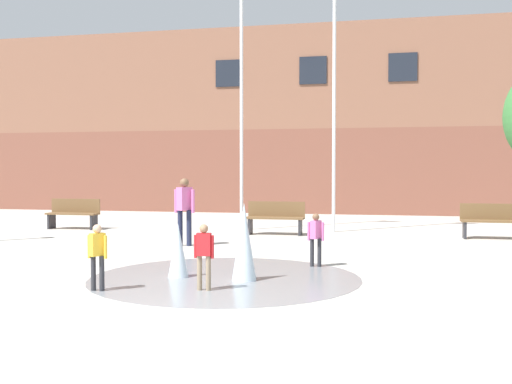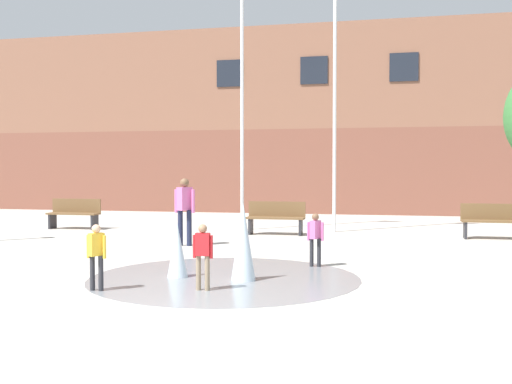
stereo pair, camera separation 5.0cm
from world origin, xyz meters
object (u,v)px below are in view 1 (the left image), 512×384
Objects in this scene: adult_in_red at (184,206)px; flagpole_left at (242,82)px; child_in_fountain at (316,235)px; park_bench_under_left_flagpole at (275,217)px; flagpole_right at (335,87)px; park_bench_under_right_flagpole at (493,220)px; child_with_pink_shirt at (97,252)px; child_running at (204,252)px; park_bench_far_left at (74,213)px.

flagpole_left is (0.46, 3.93, 3.45)m from adult_in_red.
child_in_fountain is at bearing -96.89° from adult_in_red.
park_bench_under_left_flagpole is 5.51m from child_in_fountain.
child_in_fountain is at bearing -88.33° from flagpole_right.
flagpole_right reaches higher than park_bench_under_right_flagpole.
flagpole_right is (2.73, 0.00, -0.23)m from flagpole_left.
adult_in_red reaches higher than park_bench_under_right_flagpole.
flagpole_left reaches higher than child_with_pink_shirt.
adult_in_red reaches higher than park_bench_under_left_flagpole.
child_with_pink_shirt is 1.00× the size of child_running.
child_in_fountain is (7.98, -5.50, 0.10)m from park_bench_far_left.
park_bench_under_right_flagpole is at bearing -0.41° from park_bench_far_left.
child_with_pink_shirt is at bearing -146.41° from adult_in_red.
park_bench_far_left is at bearing 122.56° from child_running.
child_running is 0.62× the size of adult_in_red.
adult_in_red is (-1.65, -2.85, 0.45)m from park_bench_under_left_flagpole.
adult_in_red is (-2.01, 4.93, 0.35)m from child_running.
flagpole_left is (5.07, 0.82, 3.90)m from park_bench_far_left.
park_bench_under_left_flagpole is at bearing -154.58° from child_with_pink_shirt.
park_bench_under_right_flagpole is at bearing 1.80° from park_bench_under_left_flagpole.
child_with_pink_shirt is 5.32m from adult_in_red.
child_running is (-5.33, -7.95, 0.10)m from park_bench_under_right_flagpole.
adult_in_red is (-3.37, 2.39, 0.35)m from child_in_fountain.
flagpole_right is at bearing 5.98° from park_bench_far_left.
child_with_pink_shirt is at bearing -89.86° from flagpole_left.
flagpole_left is at bearing 9.16° from park_bench_far_left.
park_bench_far_left is 8.66m from flagpole_right.
child_running is 9.76m from flagpole_left.
park_bench_under_left_flagpole is 1.62× the size of child_with_pink_shirt.
flagpole_left is (-0.02, 9.21, 3.80)m from child_with_pink_shirt.
park_bench_under_left_flagpole is at bearing -1.74° from adult_in_red.
child_in_fountain is 7.93m from flagpole_left.
park_bench_under_left_flagpole and park_bench_under_right_flagpole have the same top height.
flagpole_left reaches higher than flagpole_right.
adult_in_red is at bearing -34.00° from park_bench_far_left.
flagpole_right is (1.18, 8.86, 3.57)m from child_running.
flagpole_right is at bearing 75.50° from child_running.
child_with_pink_shirt is (5.09, -8.40, 0.10)m from park_bench_far_left.
child_running is (1.53, 0.36, 0.00)m from child_with_pink_shirt.
park_bench_under_left_flagpole is 5.69m from park_bench_under_right_flagpole.
park_bench_under_left_flagpole is 4.22m from flagpole_left.
child_running reaches higher than park_bench_under_left_flagpole.
park_bench_far_left is 11.95m from park_bench_under_right_flagpole.
adult_in_red is at bearing 80.64° from child_in_fountain.
adult_in_red is at bearing -120.16° from park_bench_under_left_flagpole.
park_bench_under_right_flagpole is (5.69, 0.18, 0.00)m from park_bench_under_left_flagpole.
flagpole_left is (-1.20, 1.08, 3.90)m from park_bench_under_left_flagpole.
flagpole_right is (3.19, 3.93, 3.22)m from adult_in_red.
adult_in_red is 6.00m from flagpole_right.
park_bench_under_left_flagpole is 1.62× the size of child_running.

